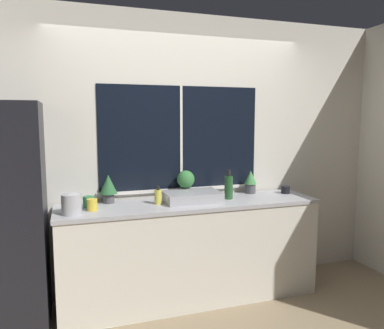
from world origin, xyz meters
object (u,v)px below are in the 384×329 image
at_px(refrigerator, 1,218).
at_px(sink, 192,196).
at_px(soap_bottle, 158,196).
at_px(kettle, 72,203).
at_px(potted_plant_right, 251,181).
at_px(potted_plant_center, 186,181).
at_px(potted_plant_left, 108,187).
at_px(mug_blue, 72,205).
at_px(mug_green, 89,202).
at_px(mug_black, 286,190).
at_px(bottle_tall, 229,187).
at_px(mug_yellow, 92,205).

xyz_separation_m(refrigerator, sink, (1.61, 0.02, 0.06)).
bearing_deg(sink, soap_bottle, -178.36).
xyz_separation_m(sink, kettle, (-1.07, -0.15, 0.04)).
bearing_deg(potted_plant_right, potted_plant_center, -180.00).
distance_m(refrigerator, potted_plant_right, 2.31).
xyz_separation_m(potted_plant_left, mug_blue, (-0.32, -0.17, -0.11)).
bearing_deg(potted_plant_center, refrigerator, -173.37).
distance_m(soap_bottle, mug_green, 0.61).
height_order(mug_blue, kettle, kettle).
height_order(potted_plant_left, mug_blue, potted_plant_left).
bearing_deg(potted_plant_left, mug_black, -3.92).
height_order(refrigerator, kettle, refrigerator).
bearing_deg(mug_green, bottle_tall, -2.87).
relative_size(potted_plant_center, mug_yellow, 2.68).
bearing_deg(sink, mug_green, 176.43).
xyz_separation_m(sink, bottle_tall, (0.37, -0.01, 0.07)).
distance_m(potted_plant_center, mug_green, 0.93).
bearing_deg(mug_green, mug_black, -0.24).
bearing_deg(mug_green, refrigerator, -173.89).
relative_size(potted_plant_left, mug_black, 2.91).
xyz_separation_m(bottle_tall, mug_black, (0.66, 0.06, -0.08)).
distance_m(refrigerator, bottle_tall, 1.98).
distance_m(refrigerator, mug_green, 0.69).
relative_size(potted_plant_right, mug_black, 2.64).
distance_m(sink, potted_plant_left, 0.77).
bearing_deg(bottle_tall, sink, 178.89).
height_order(potted_plant_left, potted_plant_right, potted_plant_left).
xyz_separation_m(potted_plant_left, potted_plant_right, (1.44, 0.00, -0.02)).
height_order(sink, mug_yellow, sink).
xyz_separation_m(refrigerator, potted_plant_left, (0.87, 0.19, 0.17)).
bearing_deg(potted_plant_right, sink, -166.14).
distance_m(sink, potted_plant_center, 0.21).
relative_size(mug_blue, mug_green, 0.93).
height_order(mug_green, mug_black, mug_green).
bearing_deg(mug_yellow, soap_bottle, 6.48).
relative_size(potted_plant_left, mug_yellow, 2.61).
xyz_separation_m(potted_plant_right, mug_green, (-1.62, -0.11, -0.08)).
height_order(potted_plant_right, mug_green, potted_plant_right).
bearing_deg(mug_blue, mug_green, 21.21).
bearing_deg(mug_black, mug_green, 179.76).
xyz_separation_m(potted_plant_left, potted_plant_center, (0.74, -0.00, 0.01)).
height_order(refrigerator, mug_yellow, refrigerator).
xyz_separation_m(potted_plant_right, bottle_tall, (-0.32, -0.18, -0.01)).
bearing_deg(mug_black, potted_plant_left, 176.08).
distance_m(sink, mug_yellow, 0.91).
xyz_separation_m(mug_blue, kettle, (-0.00, -0.16, 0.05)).
bearing_deg(mug_blue, sink, -0.28).
relative_size(soap_bottle, mug_yellow, 1.65).
bearing_deg(mug_yellow, mug_green, 99.43).
bearing_deg(kettle, potted_plant_right, 10.48).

